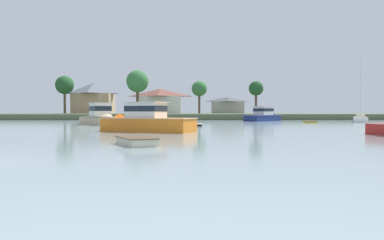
% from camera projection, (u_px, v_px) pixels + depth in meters
% --- Properties ---
extents(far_shore_bank, '(228.80, 49.14, 1.28)m').
position_uv_depth(far_shore_bank, '(156.00, 116.00, 106.34)').
color(far_shore_bank, '#4C563D').
rests_on(far_shore_bank, ground).
extents(dinghy_cream, '(2.89, 3.71, 0.62)m').
position_uv_depth(dinghy_cream, '(136.00, 142.00, 21.48)').
color(dinghy_cream, beige).
rests_on(dinghy_cream, ground).
extents(dinghy_yellow, '(1.66, 3.10, 0.46)m').
position_uv_depth(dinghy_yellow, '(310.00, 122.00, 62.24)').
color(dinghy_yellow, gold).
rests_on(dinghy_yellow, ground).
extents(cruiser_navy, '(9.10, 9.34, 5.38)m').
position_uv_depth(cruiser_navy, '(265.00, 117.00, 74.89)').
color(cruiser_navy, navy).
rests_on(cruiser_navy, ground).
extents(cruiser_orange, '(10.32, 6.80, 4.90)m').
position_uv_depth(cruiser_orange, '(139.00, 125.00, 35.76)').
color(cruiser_orange, orange).
rests_on(cruiser_orange, ground).
extents(cruiser_sand, '(7.79, 9.98, 5.61)m').
position_uv_depth(cruiser_sand, '(101.00, 120.00, 53.13)').
color(cruiser_sand, tan).
rests_on(cruiser_sand, ground).
extents(sailboat_white, '(4.98, 7.99, 12.36)m').
position_uv_depth(sailboat_white, '(360.00, 121.00, 67.05)').
color(sailboat_white, white).
rests_on(sailboat_white, ground).
extents(dinghy_black, '(1.26, 2.62, 0.39)m').
position_uv_depth(dinghy_black, '(198.00, 125.00, 49.33)').
color(dinghy_black, black).
rests_on(dinghy_black, ground).
extents(dinghy_maroon, '(3.92, 3.61, 0.65)m').
position_uv_depth(dinghy_maroon, '(118.00, 121.00, 70.35)').
color(dinghy_maroon, maroon).
rests_on(dinghy_maroon, ground).
extents(mooring_buoy_red, '(0.34, 0.34, 0.39)m').
position_uv_depth(mooring_buoy_red, '(86.00, 121.00, 73.43)').
color(mooring_buoy_red, red).
rests_on(mooring_buoy_red, ground).
extents(shore_tree_left_mid, '(5.23, 5.23, 10.72)m').
position_uv_depth(shore_tree_left_mid, '(65.00, 85.00, 107.38)').
color(shore_tree_left_mid, brown).
rests_on(shore_tree_left_mid, far_shore_bank).
extents(shore_tree_left, '(4.27, 4.27, 9.05)m').
position_uv_depth(shore_tree_left, '(199.00, 89.00, 105.11)').
color(shore_tree_left, brown).
rests_on(shore_tree_left, far_shore_bank).
extents(shore_tree_center_left, '(5.36, 5.36, 10.54)m').
position_uv_depth(shore_tree_center_left, '(137.00, 82.00, 91.26)').
color(shore_tree_center_left, brown).
rests_on(shore_tree_center_left, far_shore_bank).
extents(shore_tree_right, '(3.41, 3.41, 7.67)m').
position_uv_depth(shore_tree_right, '(256.00, 89.00, 88.18)').
color(shore_tree_right, brown).
rests_on(shore_tree_right, far_shore_bank).
extents(cottage_eastern, '(11.94, 10.77, 9.17)m').
position_uv_depth(cottage_eastern, '(94.00, 98.00, 113.84)').
color(cottage_eastern, tan).
rests_on(cottage_eastern, far_shore_bank).
extents(cottage_near_water, '(10.34, 7.35, 5.05)m').
position_uv_depth(cottage_near_water, '(227.00, 105.00, 117.80)').
color(cottage_near_water, '#9E998E').
rests_on(cottage_near_water, far_shore_bank).
extents(cottage_behind_trees, '(12.49, 9.24, 6.77)m').
position_uv_depth(cottage_behind_trees, '(160.00, 101.00, 102.91)').
color(cottage_behind_trees, silver).
rests_on(cottage_behind_trees, far_shore_bank).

